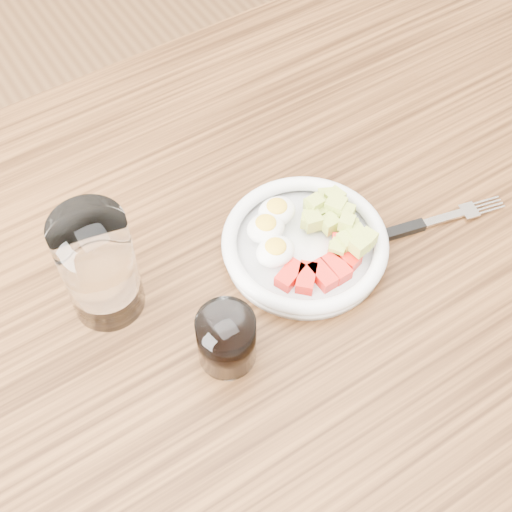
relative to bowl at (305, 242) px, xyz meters
The scene contains 6 objects.
ground 0.79m from the bowl, behind, with size 4.00×4.00×0.00m, color brown.
dining_table 0.13m from the bowl, behind, with size 1.50×0.90×0.77m.
bowl is the anchor object (origin of this frame).
fork 0.14m from the bowl, 19.83° to the right, with size 0.22×0.07×0.01m.
water_glass 0.25m from the bowl, 165.00° to the left, with size 0.08×0.08×0.15m, color white.
coffee_glass 0.17m from the bowl, 155.24° to the right, with size 0.07×0.07×0.08m.
Camera 1 is at (-0.27, -0.40, 1.50)m, focal length 50.00 mm.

